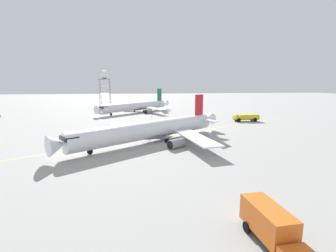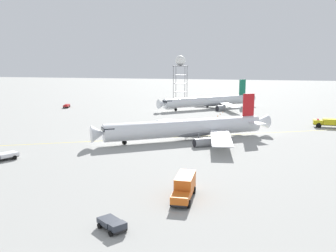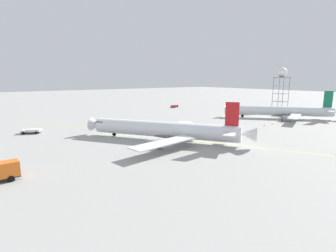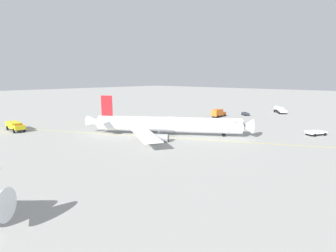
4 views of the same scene
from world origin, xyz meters
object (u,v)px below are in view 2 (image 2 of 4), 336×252
catering_truck_truck (184,186)px  safety_cone_mid (220,114)px  safety_cone_far (223,112)px  airliner_secondary (209,102)px  baggage_truck_truck (112,224)px  pushback_tug_truck (3,156)px  airliner_main (187,129)px  fire_tender_truck (331,122)px  radar_tower (180,64)px  safety_cone_near (218,116)px  ops_pickup_truck (67,106)px

catering_truck_truck → safety_cone_mid: catering_truck_truck is taller
safety_cone_far → airliner_secondary: bearing=-148.6°
baggage_truck_truck → safety_cone_mid: (-93.71, 2.51, -0.44)m
pushback_tug_truck → catering_truck_truck: 39.25m
airliner_main → catering_truck_truck: (38.03, 6.83, -1.05)m
fire_tender_truck → catering_truck_truck: bearing=67.0°
airliner_secondary → radar_tower: radar_tower is taller
baggage_truck_truck → safety_cone_mid: size_ratio=7.27×
airliner_secondary → radar_tower: 37.22m
safety_cone_near → safety_cone_mid: (-4.29, 0.37, 0.00)m
airliner_secondary → safety_cone_near: size_ratio=65.22×
airliner_main → airliner_secondary: 60.31m
catering_truck_truck → ops_pickup_truck: size_ratio=1.49×
airliner_main → airliner_secondary: (-60.25, -2.65, 0.09)m
ops_pickup_truck → safety_cone_near: size_ratio=9.84×
catering_truck_truck → ops_pickup_truck: (-87.41, -66.40, -0.85)m
airliner_secondary → baggage_truck_truck: airliner_secondary is taller
ops_pickup_truck → catering_truck_truck: bearing=19.9°
ops_pickup_truck → fire_tender_truck: 99.22m
airliner_secondary → baggage_truck_truck: (109.89, 3.51, -2.09)m
airliner_main → safety_cone_near: size_ratio=72.65×
pushback_tug_truck → ops_pickup_truck: size_ratio=1.09×
baggage_truck_truck → safety_cone_far: size_ratio=7.27×
pushback_tug_truck → airliner_secondary: bearing=-169.4°
radar_tower → safety_cone_mid: size_ratio=38.98×
airliner_main → catering_truck_truck: bearing=66.3°
pushback_tug_truck → fire_tender_truck: (-52.74, 67.60, 0.72)m
pushback_tug_truck → baggage_truck_truck: 39.01m
radar_tower → safety_cone_near: 57.55m
fire_tender_truck → baggage_truck_truck: bearing=66.7°
baggage_truck_truck → safety_cone_near: size_ratio=7.27×
ops_pickup_truck → fire_tender_truck: fire_tender_truck is taller
baggage_truck_truck → fire_tender_truck: size_ratio=0.43×
ops_pickup_truck → radar_tower: (-40.03, 38.94, 16.51)m
pushback_tug_truck → catering_truck_truck: size_ratio=0.73×
airliner_main → ops_pickup_truck: (-49.38, -59.58, -1.91)m
ops_pickup_truck → safety_cone_mid: size_ratio=9.84×
airliner_main → fire_tender_truck: (-25.93, 36.83, -1.18)m
ops_pickup_truck → safety_cone_near: bearing=64.0°
pushback_tug_truck → safety_cone_near: (-66.60, 33.77, -0.54)m
airliner_main → safety_cone_far: bearing=-128.4°
pushback_tug_truck → safety_cone_far: (-76.42, 34.63, -0.54)m
pushback_tug_truck → ops_pickup_truck: ops_pickup_truck is taller
safety_cone_mid → pushback_tug_truck: bearing=-25.7°
ops_pickup_truck → fire_tender_truck: bearing=59.0°
baggage_truck_truck → safety_cone_mid: 93.75m
airliner_main → safety_cone_mid: 44.27m
fire_tender_truck → radar_tower: bearing=-45.7°
safety_cone_near → airliner_main: bearing=-4.3°
radar_tower → airliner_secondary: bearing=31.7°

